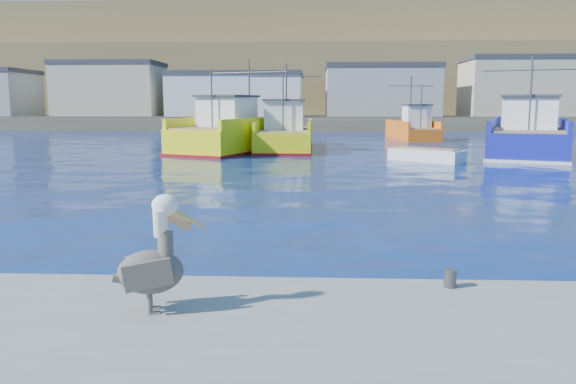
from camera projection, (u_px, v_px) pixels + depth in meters
The scene contains 10 objects.
ground at pixel (279, 258), 12.70m from camera, with size 260.00×260.00×0.00m, color #06164F.
dock_bollards at pixel (303, 276), 9.22m from camera, with size 36.20×0.20×0.30m.
far_shore at pixel (311, 77), 119.03m from camera, with size 200.00×81.00×24.00m.
trawler_yellow_a at pixel (239, 134), 41.54m from camera, with size 9.29×14.43×6.82m.
trawler_yellow_b at pixel (285, 135), 42.23m from camera, with size 5.46×11.53×6.54m.
trawler_blue at pixel (528, 137), 37.97m from camera, with size 9.07×14.25×6.79m.
boat_orange at pixel (413, 129), 53.70m from camera, with size 4.41×8.76×6.10m.
skiff_mid at pixel (426, 156), 33.66m from camera, with size 4.40×4.01×0.96m.
skiff_extra at pixel (222, 138), 52.24m from camera, with size 3.44×3.81×0.83m.
pelican at pixel (154, 262), 7.99m from camera, with size 1.37×0.76×1.70m.
Camera 1 is at (0.77, -12.29, 3.47)m, focal length 35.00 mm.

